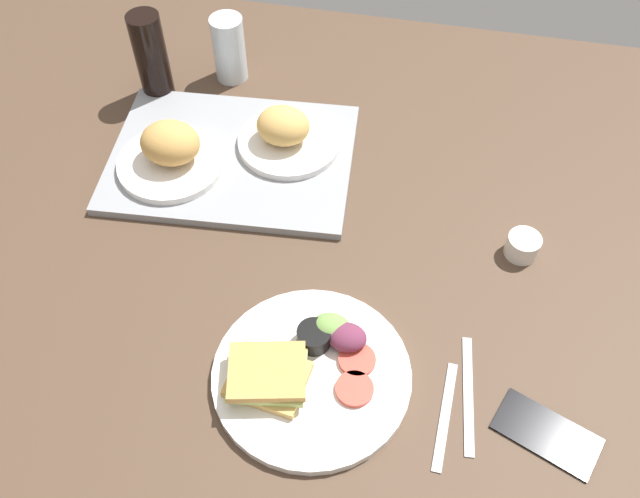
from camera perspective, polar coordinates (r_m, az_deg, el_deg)
The scene contains 11 objects.
ground_plane at distance 114.60cm, azimuth -1.29°, elevation -2.68°, with size 190.00×150.00×3.00cm, color #4C3828.
serving_tray at distance 131.03cm, azimuth -7.35°, elevation 7.52°, with size 45.00×33.00×1.60cm, color gray.
bread_plate_near at distance 128.28cm, azimuth -12.33°, elevation 7.93°, with size 19.61×19.61×8.81cm.
bread_plate_far at distance 129.63cm, azimuth -2.84°, elevation 9.59°, with size 19.40×19.40×8.17cm.
plate_with_salad at distance 102.49cm, azimuth -1.02°, elevation -9.97°, with size 29.53×29.53×5.40cm.
drinking_glass at distance 146.32cm, azimuth -7.57°, elevation 16.19°, with size 6.62×6.62×13.84cm, color silver.
soda_bottle at distance 143.28cm, azimuth -13.86°, elevation 15.27°, with size 6.40×6.40×18.20cm, color black.
espresso_cup at distance 119.48cm, azimuth 16.51°, elevation 0.26°, with size 5.60×5.60×4.00cm, color silver.
fork at distance 102.49cm, azimuth 10.37°, elevation -13.44°, with size 17.00×1.40×0.50cm, color #B7B7BC.
knife at distance 104.56cm, azimuth 12.23°, elevation -11.70°, with size 19.00×1.40×0.50cm, color #B7B7BC.
cell_phone at distance 104.68cm, azimuth 18.36°, elevation -14.33°, with size 14.40×7.20×0.80cm, color black.
Camera 1 is at (15.86, -63.58, 92.52)cm, focal length 38.47 mm.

